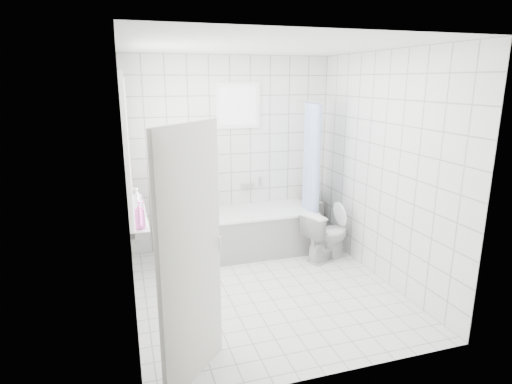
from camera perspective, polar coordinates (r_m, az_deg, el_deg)
name	(u,v)px	position (r m, az deg, el deg)	size (l,w,h in m)	color
ground	(266,290)	(4.91, 1.28, -12.94)	(3.00, 3.00, 0.00)	white
ceiling	(267,46)	(4.36, 1.48, 18.92)	(3.00, 3.00, 0.00)	white
wall_back	(231,154)	(5.87, -3.36, 5.08)	(2.80, 0.02, 2.60)	white
wall_front	(333,221)	(3.13, 10.27, -3.78)	(2.80, 0.02, 2.60)	white
wall_left	(127,187)	(4.23, -16.88, 0.68)	(0.02, 3.00, 2.60)	white
wall_right	(383,169)	(5.08, 16.52, 2.98)	(0.02, 3.00, 2.60)	white
window_left	(128,150)	(4.47, -16.66, 5.35)	(0.01, 0.90, 1.40)	white
window_back	(238,106)	(5.78, -2.37, 11.43)	(0.50, 0.01, 0.50)	white
window_sill	(138,220)	(4.64, -15.44, -3.65)	(0.18, 1.02, 0.08)	white
door	(191,259)	(3.23, -8.63, -8.79)	(0.04, 0.80, 2.00)	silver
bathtub	(248,232)	(5.81, -1.13, -5.31)	(1.78, 0.77, 0.58)	white
partition_wall	(175,206)	(5.44, -10.69, -1.87)	(0.15, 0.85, 1.50)	white
tiled_ledge	(308,220)	(6.38, 6.91, -3.73)	(0.40, 0.24, 0.55)	white
toilet	(326,235)	(5.64, 9.37, -5.69)	(0.37, 0.65, 0.66)	white
curtain_rod	(308,102)	(5.73, 7.00, 11.81)	(0.02, 0.02, 0.80)	silver
shower_curtain	(310,172)	(5.73, 7.25, 2.71)	(0.14, 0.48, 1.78)	#4D7CE3
tub_faucet	(247,185)	(5.98, -1.14, 0.89)	(0.18, 0.06, 0.06)	silver
sill_bottles	(138,206)	(4.56, -15.43, -1.86)	(0.16, 0.78, 0.29)	#C4629C
ledge_bottles	(309,195)	(6.23, 7.11, -0.42)	(0.18, 0.16, 0.25)	#1727BC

